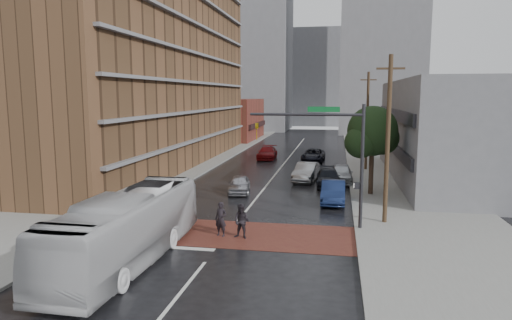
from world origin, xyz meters
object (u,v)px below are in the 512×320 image
(transit_bus, at_px, (128,228))
(car_parked_mid, at_px, (328,177))
(pedestrian_a, at_px, (221,219))
(pedestrian_b, at_px, (242,221))
(car_travel_c, at_px, (267,153))
(car_parked_near, at_px, (333,192))
(car_travel_b, at_px, (306,172))
(suv_travel, at_px, (313,155))
(car_travel_a, at_px, (239,184))
(car_parked_far, at_px, (341,173))

(transit_bus, distance_m, car_parked_mid, 21.78)
(pedestrian_a, distance_m, car_parked_mid, 16.28)
(pedestrian_b, bearing_deg, car_travel_c, 107.68)
(car_parked_near, bearing_deg, car_travel_c, 111.01)
(car_travel_b, height_order, car_travel_c, car_travel_b)
(transit_bus, xyz_separation_m, car_parked_mid, (8.66, 19.96, -0.93))
(transit_bus, relative_size, pedestrian_a, 6.15)
(car_travel_b, xyz_separation_m, suv_travel, (-0.04, 12.45, -0.10))
(pedestrian_a, relative_size, car_parked_near, 0.40)
(car_travel_a, relative_size, car_travel_b, 0.80)
(car_parked_far, bearing_deg, car_travel_c, 121.88)
(transit_bus, distance_m, car_travel_a, 15.90)
(transit_bus, relative_size, car_parked_mid, 2.41)
(suv_travel, relative_size, car_parked_near, 1.09)
(pedestrian_a, height_order, car_parked_near, pedestrian_a)
(car_travel_a, distance_m, car_parked_mid, 8.05)
(pedestrian_a, relative_size, suv_travel, 0.37)
(car_travel_c, bearing_deg, suv_travel, -11.98)
(car_travel_a, xyz_separation_m, car_parked_near, (7.37, -2.05, 0.11))
(suv_travel, bearing_deg, car_travel_b, -86.42)
(car_travel_b, bearing_deg, car_travel_c, 120.03)
(car_parked_far, bearing_deg, car_travel_b, 176.07)
(car_parked_near, xyz_separation_m, car_parked_mid, (-0.49, 6.24, -0.08))
(transit_bus, xyz_separation_m, car_travel_b, (6.65, 21.84, -0.81))
(transit_bus, height_order, car_parked_near, transit_bus)
(transit_bus, height_order, pedestrian_a, transit_bus)
(suv_travel, xyz_separation_m, car_parked_near, (2.54, -20.57, 0.06))
(transit_bus, bearing_deg, car_travel_c, 88.92)
(pedestrian_a, height_order, car_travel_c, pedestrian_a)
(car_travel_b, bearing_deg, car_parked_near, -65.65)
(car_travel_b, bearing_deg, suv_travel, 97.42)
(car_travel_c, xyz_separation_m, car_parked_near, (8.16, -21.60, 0.04))
(pedestrian_a, xyz_separation_m, car_travel_c, (-2.20, 30.69, -0.20))
(pedestrian_a, xyz_separation_m, pedestrian_b, (1.20, -0.16, -0.01))
(suv_travel, height_order, car_parked_far, car_parked_far)
(pedestrian_b, height_order, car_travel_a, pedestrian_b)
(car_travel_b, relative_size, car_parked_mid, 1.02)
(car_travel_c, distance_m, car_parked_near, 23.09)
(transit_bus, distance_m, suv_travel, 34.93)
(car_travel_b, xyz_separation_m, car_travel_c, (-5.67, 13.48, -0.07))
(suv_travel, xyz_separation_m, car_parked_far, (3.15, -12.62, 0.10))
(car_travel_a, bearing_deg, transit_bus, -104.74)
(car_parked_mid, bearing_deg, transit_bus, -115.46)
(car_travel_a, height_order, car_travel_b, car_travel_b)
(pedestrian_a, bearing_deg, car_parked_mid, 85.46)
(car_travel_c, xyz_separation_m, suv_travel, (5.63, -1.03, -0.02))
(pedestrian_b, bearing_deg, car_travel_a, 114.37)
(car_travel_a, relative_size, car_parked_near, 0.84)
(car_parked_near, bearing_deg, car_parked_far, 85.94)
(car_travel_a, distance_m, car_parked_far, 9.92)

